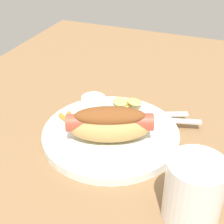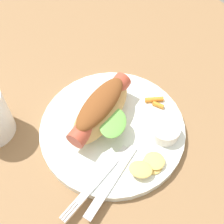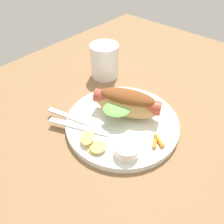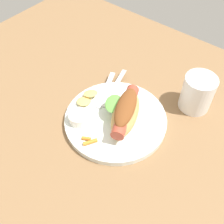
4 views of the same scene
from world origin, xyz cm
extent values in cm
cube|color=olive|center=(0.00, 0.00, -0.90)|extent=(120.00, 90.00, 1.80)
cylinder|color=white|center=(-1.23, 0.77, 0.80)|extent=(25.79, 25.79, 1.60)
ellipsoid|color=tan|center=(-3.63, -0.23, 4.30)|extent=(11.24, 15.93, 5.39)
cylinder|color=#B24733|center=(-3.63, -0.23, 5.24)|extent=(8.86, 15.39, 3.20)
ellipsoid|color=brown|center=(-3.63, -0.23, 6.68)|extent=(9.00, 13.30, 2.80)
ellipsoid|color=#6BB74C|center=(0.00, -0.47, 5.37)|extent=(7.14, 7.46, 1.35)
cylinder|color=white|center=(5.29, 7.25, 2.79)|extent=(4.97, 4.97, 2.37)
cube|color=silver|center=(5.16, -5.68, 1.80)|extent=(4.46, 12.23, 0.40)
cube|color=silver|center=(6.81, -13.29, 1.80)|extent=(1.15, 3.16, 0.40)
cube|color=silver|center=(7.24, -13.17, 1.80)|extent=(1.15, 3.16, 0.40)
cube|color=silver|center=(7.68, -13.05, 1.80)|extent=(1.15, 3.16, 0.40)
cube|color=silver|center=(6.90, -5.19, 1.78)|extent=(6.79, 13.54, 0.36)
ellipsoid|color=#E1BD62|center=(8.55, 1.77, 1.85)|extent=(4.82, 4.80, 0.50)
ellipsoid|color=#E1BD62|center=(8.35, 2.33, 2.36)|extent=(4.74, 4.69, 0.62)
ellipsoid|color=#E1BD62|center=(8.40, -0.63, 2.95)|extent=(4.78, 4.74, 0.99)
cylinder|color=orange|center=(-1.38, 10.48, 2.05)|extent=(2.51, 3.39, 0.91)
cylinder|color=orange|center=(-0.49, 10.30, 2.01)|extent=(2.23, 1.73, 0.83)
camera|label=1|loc=(-48.26, -18.24, 38.47)|focal=53.33mm
camera|label=2|loc=(22.16, -16.02, 48.51)|focal=49.80mm
camera|label=3|loc=(27.18, 22.84, 37.29)|focal=35.53mm
camera|label=4|loc=(-27.09, 34.28, 54.33)|focal=43.08mm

